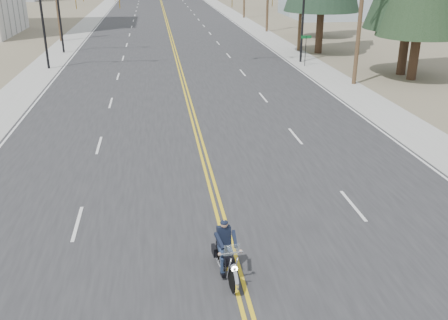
% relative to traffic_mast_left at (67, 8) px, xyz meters
% --- Properties ---
extents(ground_plane, '(400.00, 400.00, 0.00)m').
position_rel_traffic_mast_left_xyz_m(ground_plane, '(8.98, -32.00, -4.94)').
color(ground_plane, '#776D56').
rests_on(ground_plane, ground).
extents(road, '(20.00, 200.00, 0.01)m').
position_rel_traffic_mast_left_xyz_m(road, '(8.98, 38.00, -4.93)').
color(road, '#303033').
rests_on(road, ground).
extents(sidewalk_left, '(3.00, 200.00, 0.01)m').
position_rel_traffic_mast_left_xyz_m(sidewalk_left, '(-2.52, 38.00, -4.93)').
color(sidewalk_left, '#A5A5A0').
rests_on(sidewalk_left, ground).
extents(sidewalk_right, '(3.00, 200.00, 0.01)m').
position_rel_traffic_mast_left_xyz_m(sidewalk_right, '(20.48, 38.00, -4.93)').
color(sidewalk_right, '#A5A5A0').
rests_on(sidewalk_right, ground).
extents(traffic_mast_left, '(7.10, 0.26, 7.00)m').
position_rel_traffic_mast_left_xyz_m(traffic_mast_left, '(0.00, 0.00, 0.00)').
color(traffic_mast_left, black).
rests_on(traffic_mast_left, ground).
extents(traffic_mast_right, '(7.10, 0.26, 7.00)m').
position_rel_traffic_mast_left_xyz_m(traffic_mast_right, '(17.95, 0.00, 0.00)').
color(traffic_mast_right, black).
rests_on(traffic_mast_right, ground).
extents(traffic_mast_far, '(6.10, 0.26, 7.00)m').
position_rel_traffic_mast_left_xyz_m(traffic_mast_far, '(-0.33, 8.00, -0.06)').
color(traffic_mast_far, black).
rests_on(traffic_mast_far, ground).
extents(street_sign, '(0.90, 0.06, 2.62)m').
position_rel_traffic_mast_left_xyz_m(street_sign, '(19.78, -2.00, -3.13)').
color(street_sign, black).
rests_on(street_sign, ground).
extents(utility_pole_b, '(2.20, 0.30, 11.50)m').
position_rel_traffic_mast_left_xyz_m(utility_pole_b, '(21.48, -9.00, 1.05)').
color(utility_pole_b, brown).
rests_on(utility_pole_b, ground).
extents(motorcyclist, '(1.14, 2.21, 1.66)m').
position_rel_traffic_mast_left_xyz_m(motorcyclist, '(8.68, -31.72, -4.11)').
color(motorcyclist, black).
rests_on(motorcyclist, ground).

